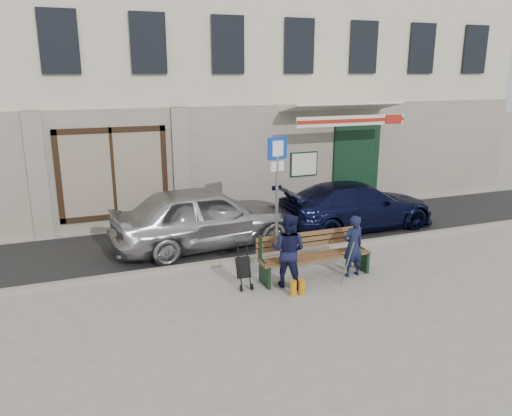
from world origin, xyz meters
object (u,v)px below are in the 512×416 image
man (353,246)px  car_navy (356,205)px  bench (313,256)px  parking_sign (277,177)px  woman (288,250)px  stroller (243,268)px  car_silver (205,217)px

man → car_navy: bearing=-127.0°
bench → man: (0.80, -0.23, 0.19)m
car_navy → man: (-1.83, -2.81, 0.02)m
parking_sign → woman: parking_sign is taller
parking_sign → man: 2.34m
car_navy → bench: (-2.63, -2.59, -0.17)m
parking_sign → bench: bearing=-96.6°
car_navy → stroller: bearing=120.5°
bench → stroller: 1.51m
woman → parking_sign: bearing=-62.7°
car_navy → parking_sign: 3.19m
car_silver → woman: size_ratio=3.01×
woman → stroller: bearing=28.2°
car_silver → bench: bearing=-154.0°
bench → stroller: bearing=178.9°
car_silver → parking_sign: 2.05m
parking_sign → car_silver: bearing=132.2°
bench → woman: bearing=-163.0°
stroller → woman: bearing=-13.5°
car_silver → bench: size_ratio=1.85×
car_navy → man: 3.36m
parking_sign → car_navy: bearing=8.1°
car_silver → bench: 3.04m
bench → man: bearing=-15.8°
car_navy → stroller: size_ratio=4.87×
parking_sign → bench: (0.15, -1.56, -1.37)m
bench → man: 0.85m
car_navy → bench: 3.69m
car_navy → car_silver: bearing=88.8°
bench → car_silver: bearing=121.3°
stroller → bench: bearing=0.4°
parking_sign → man: (0.94, -1.79, -1.18)m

